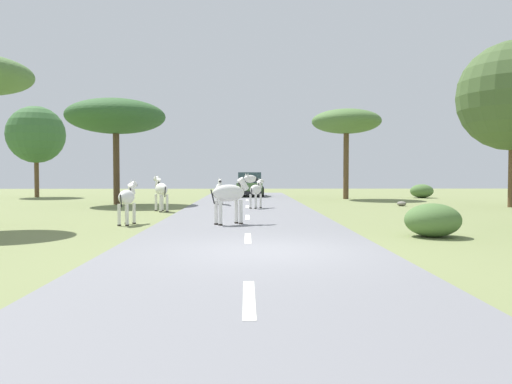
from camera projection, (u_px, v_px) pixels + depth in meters
name	position (u px, v px, depth m)	size (l,w,h in m)	color
ground_plane	(266.00, 253.00, 10.45)	(90.00, 90.00, 0.00)	olive
road	(248.00, 252.00, 10.44)	(6.00, 64.00, 0.05)	slate
lane_markings	(248.00, 259.00, 9.44)	(0.16, 56.00, 0.01)	silver
zebra_0	(220.00, 189.00, 26.12)	(0.49, 1.51, 1.42)	silver
zebra_1	(127.00, 198.00, 16.24)	(0.52, 1.59, 1.50)	silver
zebra_2	(231.00, 194.00, 15.86)	(1.59, 1.15, 1.66)	silver
zebra_3	(256.00, 190.00, 23.35)	(0.83, 1.44, 1.44)	silver
zebra_4	(161.00, 190.00, 21.87)	(1.01, 1.63, 1.65)	silver
car_0	(250.00, 185.00, 35.93)	(2.08, 4.37, 1.74)	#476B38
tree_0	(36.00, 135.00, 35.23)	(4.07, 4.07, 6.53)	brown
tree_2	(346.00, 122.00, 32.66)	(4.59, 4.59, 5.97)	brown
tree_5	(116.00, 117.00, 26.79)	(5.35, 5.35, 5.75)	#4C3823
bush_0	(422.00, 191.00, 34.31)	(1.59, 1.43, 0.95)	#4C7038
bush_1	(433.00, 220.00, 13.12)	(1.49, 1.34, 0.89)	#4C7038
rock_0	(402.00, 204.00, 25.67)	(0.48, 0.51, 0.25)	gray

